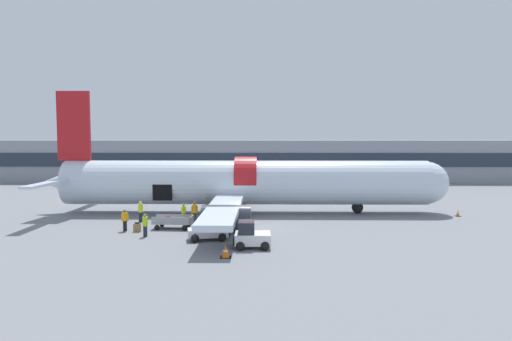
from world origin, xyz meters
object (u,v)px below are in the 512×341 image
Objects in this scene: ground_crew_supervisor at (141,211)px; baggage_cart_loading at (175,222)px; ground_crew_loader_a at (184,213)px; ground_crew_driver at (231,212)px; ground_crew_helper at (125,220)px; suitcase_on_tarmac_upright at (137,228)px; baggage_tug_lead at (251,236)px; baggage_tug_mid at (210,231)px; ground_crew_loader_b at (195,212)px; airplane at (241,183)px; ground_crew_marshal at (145,225)px.

baggage_cart_loading is at bearing -38.42° from ground_crew_supervisor.
ground_crew_loader_a is 0.88× the size of ground_crew_driver.
ground_crew_loader_a is at bearing 84.05° from baggage_cart_loading.
ground_crew_driver is 1.10× the size of ground_crew_helper.
ground_crew_driver reaches higher than ground_crew_loader_a.
suitcase_on_tarmac_upright is (-2.77, -3.75, -0.51)m from ground_crew_loader_a.
ground_crew_supervisor is at bearing 87.11° from ground_crew_helper.
baggage_tug_lead is 1.47× the size of ground_crew_helper.
ground_crew_loader_b reaches higher than baggage_tug_mid.
airplane reaches higher than ground_crew_loader_b.
baggage_tug_mid is at bearing -44.98° from ground_crew_supervisor.
ground_crew_marshal is (1.80, -5.47, -0.06)m from ground_crew_supervisor.
ground_crew_loader_b is at bearing -3.58° from ground_crew_supervisor.
ground_crew_driver reaches higher than suitcase_on_tarmac_upright.
ground_crew_supervisor is at bearing 177.64° from ground_crew_loader_a.
baggage_tug_mid is 1.68× the size of ground_crew_driver.
ground_crew_loader_b is at bearing -8.32° from ground_crew_loader_a.
baggage_cart_loading is (-4.70, -7.29, -2.26)m from airplane.
ground_crew_supervisor is 1.08× the size of ground_crew_helper.
baggage_tug_lead is 3.32× the size of suitcase_on_tarmac_upright.
ground_crew_supervisor reaches higher than baggage_cart_loading.
ground_crew_marshal is at bearing -42.92° from ground_crew_helper.
baggage_tug_lead reaches higher than baggage_cart_loading.
suitcase_on_tarmac_upright is at bearing 122.61° from ground_crew_marshal.
ground_crew_driver is (1.04, 5.70, 0.33)m from baggage_tug_mid.
airplane reaches higher than baggage_tug_lead.
ground_crew_supervisor reaches higher than suitcase_on_tarmac_upright.
airplane reaches higher than baggage_cart_loading.
baggage_tug_lead is 0.61× the size of baggage_cart_loading.
ground_crew_driver reaches higher than baggage_tug_lead.
ground_crew_marshal is (1.98, -1.84, 0.00)m from ground_crew_helper.
ground_crew_driver is 7.41m from suitcase_on_tarmac_upright.
baggage_cart_loading is at bearing -116.42° from ground_crew_loader_b.
ground_crew_supervisor reaches higher than ground_crew_loader_b.
ground_crew_supervisor is 5.76m from ground_crew_marshal.
ground_crew_driver is at bearing 102.97° from baggage_tug_lead.
ground_crew_driver is 8.18m from ground_crew_helper.
baggage_tug_lead is 7.96m from ground_crew_driver.
baggage_cart_loading is at bearing 62.22° from ground_crew_marshal.
ground_crew_driver is 1.10× the size of ground_crew_marshal.
ground_crew_driver is at bearing 25.49° from suitcase_on_tarmac_upright.
baggage_cart_loading is (-3.12, 3.79, -0.13)m from baggage_tug_mid.
baggage_tug_lead is at bearing -55.65° from ground_crew_loader_a.
ground_crew_loader_b is 5.83m from ground_crew_marshal.
ground_crew_helper is at bearing -92.89° from ground_crew_supervisor.
ground_crew_loader_a is 5.11m from ground_crew_helper.
ground_crew_driver is 2.47× the size of suitcase_on_tarmac_upright.
suitcase_on_tarmac_upright is at bearing -152.99° from baggage_cart_loading.
ground_crew_loader_a is at bearing 71.71° from ground_crew_marshal.
ground_crew_driver is (3.00, -0.44, 0.02)m from ground_crew_loader_b.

